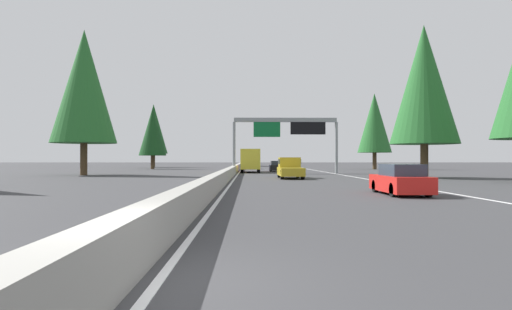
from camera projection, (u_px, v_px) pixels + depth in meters
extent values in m
plane|color=#38383A|center=(239.00, 170.00, 65.92)|extent=(320.00, 320.00, 0.00)
cube|color=#9E9B93|center=(240.00, 166.00, 85.92)|extent=(180.00, 0.56, 0.90)
cube|color=silver|center=(307.00, 169.00, 76.10)|extent=(160.00, 0.16, 0.01)
cube|color=silver|center=(242.00, 169.00, 75.92)|extent=(160.00, 0.16, 0.01)
cylinder|color=gray|center=(234.00, 148.00, 52.63)|extent=(0.36, 0.36, 6.16)
cylinder|color=gray|center=(336.00, 148.00, 52.82)|extent=(0.36, 0.36, 6.16)
cube|color=gray|center=(285.00, 120.00, 52.76)|extent=(0.50, 12.32, 0.50)
cube|color=#0C602D|center=(267.00, 129.00, 52.56)|extent=(0.12, 3.20, 1.90)
cube|color=black|center=(308.00, 128.00, 52.64)|extent=(0.16, 4.20, 1.50)
cube|color=red|center=(400.00, 183.00, 21.19)|extent=(4.40, 1.80, 0.76)
cube|color=#2D3847|center=(402.00, 170.00, 20.97)|extent=(2.46, 1.51, 0.56)
cylinder|color=black|center=(375.00, 186.00, 22.58)|extent=(0.64, 0.22, 0.64)
cylinder|color=black|center=(406.00, 186.00, 22.60)|extent=(0.64, 0.22, 0.64)
cylinder|color=black|center=(393.00, 190.00, 19.76)|extent=(0.64, 0.22, 0.64)
cylinder|color=black|center=(428.00, 190.00, 19.79)|extent=(0.64, 0.22, 0.64)
cube|color=#AD931E|center=(290.00, 172.00, 38.75)|extent=(5.60, 2.00, 0.70)
cube|color=#AD931E|center=(289.00, 162.00, 39.76)|extent=(2.24, 1.84, 0.90)
cube|color=#2D3847|center=(289.00, 161.00, 39.76)|extent=(2.02, 1.92, 0.41)
cylinder|color=black|center=(279.00, 173.00, 40.58)|extent=(0.80, 0.28, 0.80)
cylinder|color=black|center=(298.00, 173.00, 40.61)|extent=(0.80, 0.28, 0.80)
cylinder|color=black|center=(282.00, 175.00, 36.88)|extent=(0.80, 0.28, 0.80)
cylinder|color=black|center=(303.00, 175.00, 36.91)|extent=(0.80, 0.28, 0.80)
cube|color=black|center=(276.00, 168.00, 60.42)|extent=(4.40, 1.80, 0.76)
cube|color=#2D3847|center=(276.00, 163.00, 60.21)|extent=(2.46, 1.51, 0.56)
cylinder|color=black|center=(270.00, 169.00, 61.81)|extent=(0.64, 0.22, 0.64)
cylinder|color=black|center=(281.00, 169.00, 61.84)|extent=(0.64, 0.22, 0.64)
cylinder|color=black|center=(271.00, 169.00, 59.00)|extent=(0.64, 0.22, 0.64)
cylinder|color=black|center=(283.00, 169.00, 59.02)|extent=(0.64, 0.22, 0.64)
cube|color=#AD931E|center=(249.00, 161.00, 135.62)|extent=(5.00, 1.95, 1.44)
cube|color=#2D3847|center=(249.00, 161.00, 133.33)|extent=(0.08, 1.48, 0.56)
cylinder|color=black|center=(247.00, 163.00, 137.31)|extent=(0.70, 0.24, 0.70)
cylinder|color=black|center=(252.00, 163.00, 137.33)|extent=(0.70, 0.24, 0.70)
cylinder|color=black|center=(246.00, 164.00, 133.91)|extent=(0.70, 0.24, 0.70)
cylinder|color=black|center=(252.00, 164.00, 133.93)|extent=(0.70, 0.24, 0.70)
cube|color=#1E4793|center=(250.00, 166.00, 76.73)|extent=(4.40, 1.80, 0.76)
cube|color=#2D3847|center=(250.00, 162.00, 76.51)|extent=(2.46, 1.51, 0.56)
cylinder|color=black|center=(245.00, 167.00, 78.12)|extent=(0.64, 0.22, 0.64)
cylinder|color=black|center=(254.00, 167.00, 78.15)|extent=(0.64, 0.22, 0.64)
cylinder|color=black|center=(245.00, 167.00, 75.31)|extent=(0.64, 0.22, 0.64)
cylinder|color=black|center=(254.00, 167.00, 75.33)|extent=(0.64, 0.22, 0.64)
cube|color=white|center=(250.00, 159.00, 105.90)|extent=(11.50, 2.50, 2.90)
cube|color=#2D3847|center=(250.00, 158.00, 105.90)|extent=(11.04, 2.55, 0.84)
cylinder|color=black|center=(245.00, 164.00, 109.90)|extent=(1.00, 0.30, 1.00)
cylinder|color=black|center=(254.00, 164.00, 109.93)|extent=(1.00, 0.30, 1.00)
cylinder|color=black|center=(245.00, 164.00, 101.85)|extent=(1.00, 0.30, 1.00)
cylinder|color=black|center=(254.00, 164.00, 101.88)|extent=(1.00, 0.30, 1.00)
cube|color=gold|center=(250.00, 159.00, 55.82)|extent=(6.12, 2.40, 2.50)
cube|color=red|center=(250.00, 161.00, 60.07)|extent=(2.38, 2.30, 1.90)
cylinder|color=black|center=(242.00, 168.00, 59.87)|extent=(0.90, 0.28, 0.90)
cylinder|color=black|center=(258.00, 168.00, 59.91)|extent=(0.90, 0.28, 0.90)
cylinder|color=black|center=(242.00, 169.00, 54.09)|extent=(0.90, 0.28, 0.90)
cylinder|color=black|center=(259.00, 169.00, 54.13)|extent=(0.90, 0.28, 0.90)
cylinder|color=#4C3823|center=(424.00, 161.00, 40.06)|extent=(0.70, 0.70, 3.08)
cone|color=#236028|center=(424.00, 84.00, 40.12)|extent=(6.17, 6.17, 10.93)
cylinder|color=#4C3823|center=(375.00, 161.00, 73.52)|extent=(0.67, 0.67, 2.81)
cone|color=#236028|center=(374.00, 123.00, 73.57)|extent=(5.62, 5.62, 9.95)
cylinder|color=#4C3823|center=(84.00, 159.00, 46.65)|extent=(0.73, 0.73, 3.41)
cone|color=#236028|center=(84.00, 86.00, 46.73)|extent=(6.83, 6.83, 12.10)
cylinder|color=#4C3823|center=(153.00, 162.00, 75.29)|extent=(0.61, 0.61, 2.32)
cone|color=#143D19|center=(153.00, 132.00, 75.34)|extent=(4.65, 4.65, 8.24)
cylinder|color=#4C3823|center=(153.00, 160.00, 90.43)|extent=(0.67, 0.67, 2.87)
cone|color=#194C1E|center=(154.00, 129.00, 90.49)|extent=(5.74, 5.74, 10.17)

